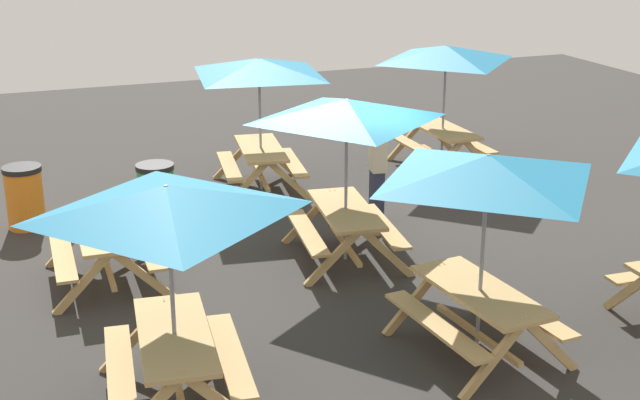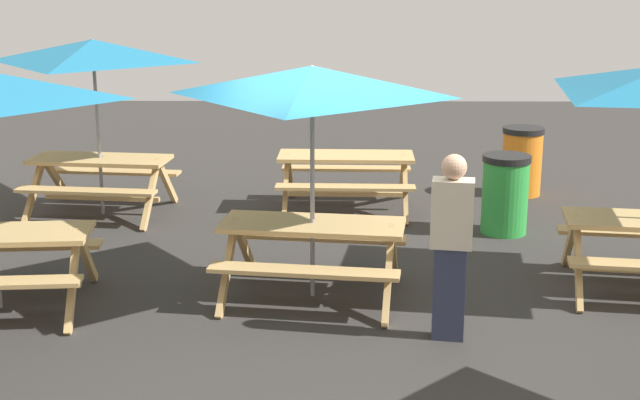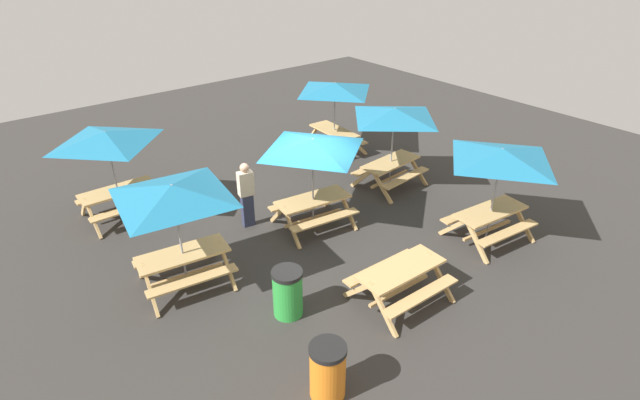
{
  "view_description": "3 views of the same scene",
  "coord_description": "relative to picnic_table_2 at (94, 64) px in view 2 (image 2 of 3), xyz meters",
  "views": [
    {
      "loc": [
        -11.03,
        4.47,
        4.85
      ],
      "look_at": [
        -0.23,
        0.36,
        0.9
      ],
      "focal_mm": 50.0,
      "sensor_mm": 36.0,
      "label": 1
    },
    {
      "loc": [
        -0.13,
        -8.38,
        3.22
      ],
      "look_at": [
        -0.23,
        0.36,
        0.9
      ],
      "focal_mm": 50.0,
      "sensor_mm": 36.0,
      "label": 2
    },
    {
      "loc": [
        6.13,
        8.3,
        6.48
      ],
      "look_at": [
        -0.23,
        0.36,
        0.9
      ],
      "focal_mm": 28.0,
      "sensor_mm": 36.0,
      "label": 3
    }
  ],
  "objects": [
    {
      "name": "ground_plane",
      "position": [
        3.15,
        -3.01,
        -1.99
      ],
      "size": [
        26.3,
        26.3,
        0.0
      ],
      "primitive_type": "plane",
      "color": "#33302D",
      "rests_on": "ground"
    },
    {
      "name": "trash_bin_green",
      "position": [
        5.17,
        -0.8,
        -1.49
      ],
      "size": [
        0.59,
        0.59,
        0.98
      ],
      "color": "green",
      "rests_on": "ground"
    },
    {
      "name": "picnic_table_2",
      "position": [
        0.0,
        0.0,
        0.0
      ],
      "size": [
        2.21,
        2.21,
        2.34
      ],
      "rotation": [
        0.0,
        0.0,
        -0.11
      ],
      "color": "tan",
      "rests_on": "ground"
    },
    {
      "name": "person_standing",
      "position": [
        4.07,
        -4.03,
        -1.1
      ],
      "size": [
        0.39,
        0.28,
        1.67
      ],
      "rotation": [
        0.0,
        0.0,
        2.98
      ],
      "color": "#2D334C",
      "rests_on": "ground"
    },
    {
      "name": "picnic_table_4",
      "position": [
        3.24,
        0.23,
        -1.43
      ],
      "size": [
        1.84,
        1.58,
        0.81
      ],
      "rotation": [
        0.0,
        0.0,
        -0.03
      ],
      "color": "tan",
      "rests_on": "ground"
    },
    {
      "name": "trash_bin_orange",
      "position": [
        5.78,
        1.1,
        -1.49
      ],
      "size": [
        0.59,
        0.59,
        0.98
      ],
      "color": "orange",
      "rests_on": "ground"
    },
    {
      "name": "picnic_table_5",
      "position": [
        2.85,
        -3.0,
        0.0
      ],
      "size": [
        2.25,
        2.25,
        2.34
      ],
      "rotation": [
        0.0,
        0.0,
        -0.14
      ],
      "color": "tan",
      "rests_on": "ground"
    }
  ]
}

